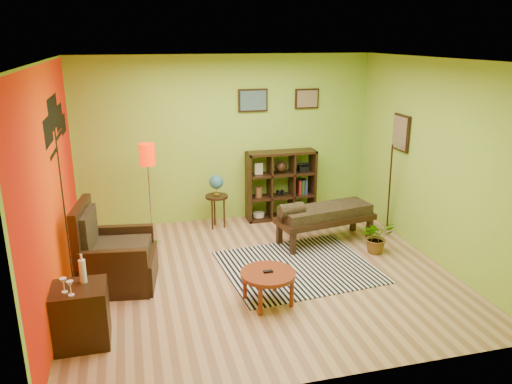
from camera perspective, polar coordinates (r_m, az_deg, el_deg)
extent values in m
plane|color=tan|center=(6.82, 0.56, -9.33)|extent=(5.00, 5.00, 0.00)
cube|color=#92C539|center=(8.46, -3.37, 5.97)|extent=(5.00, 0.04, 2.80)
cube|color=#92C539|center=(4.30, 8.40, -5.61)|extent=(5.00, 0.04, 2.80)
cube|color=#92C539|center=(6.19, -22.38, 0.41)|extent=(0.04, 4.50, 2.80)
cube|color=#92C539|center=(7.35, 19.80, 3.24)|extent=(0.04, 4.50, 2.80)
cube|color=white|center=(6.10, 0.64, 14.87)|extent=(5.00, 4.50, 0.04)
cube|color=#E53603|center=(6.18, -22.19, 0.42)|extent=(0.01, 4.45, 2.75)
cube|color=black|center=(6.80, -21.15, -1.08)|extent=(0.01, 0.14, 2.10)
cube|color=black|center=(6.09, -22.65, 6.43)|extent=(0.01, 0.65, 0.32)
cube|color=black|center=(6.61, -22.17, 8.40)|extent=(0.01, 0.85, 0.40)
cube|color=black|center=(7.12, -21.57, 7.96)|extent=(0.01, 0.70, 0.32)
cube|color=black|center=(7.48, -21.15, 7.24)|extent=(0.01, 0.50, 0.26)
cube|color=black|center=(8.42, -0.35, 10.43)|extent=(0.50, 0.03, 0.38)
cube|color=slate|center=(8.40, -0.31, 10.41)|extent=(0.44, 0.01, 0.32)
cube|color=black|center=(8.70, 5.84, 10.57)|extent=(0.42, 0.03, 0.34)
cube|color=#947A5A|center=(8.67, 5.89, 10.55)|extent=(0.36, 0.01, 0.28)
cube|color=black|center=(8.03, 16.26, 6.52)|extent=(0.03, 0.44, 0.56)
cube|color=#947A5A|center=(8.02, 16.11, 6.51)|extent=(0.01, 0.38, 0.50)
cylinder|color=black|center=(8.17, 15.03, 0.51)|extent=(0.23, 0.34, 1.46)
cone|color=silver|center=(7.87, 15.97, 5.36)|extent=(0.08, 0.09, 0.16)
cube|color=silver|center=(7.03, 4.84, -8.50)|extent=(2.17, 1.92, 0.01)
cylinder|color=maroon|center=(5.97, 1.39, -9.35)|extent=(0.66, 0.66, 0.05)
cylinder|color=maroon|center=(6.31, 2.17, -9.85)|extent=(0.05, 0.05, 0.36)
cylinder|color=maroon|center=(6.15, -1.28, -10.65)|extent=(0.05, 0.05, 0.36)
cylinder|color=maroon|center=(6.00, 4.10, -11.45)|extent=(0.05, 0.05, 0.36)
cylinder|color=maroon|center=(5.82, 0.51, -12.36)|extent=(0.05, 0.05, 0.36)
cube|color=black|center=(5.96, 1.39, -9.06)|extent=(0.11, 0.05, 0.02)
cube|color=black|center=(6.72, -15.23, -8.53)|extent=(1.00, 0.98, 0.40)
cube|color=black|center=(6.66, -19.08, -5.81)|extent=(0.22, 0.87, 1.11)
cube|color=black|center=(6.30, -15.85, -9.16)|extent=(0.81, 0.21, 0.64)
cube|color=black|center=(7.04, -14.83, -6.19)|extent=(0.81, 0.21, 0.64)
cube|color=#EFC875|center=(6.60, -15.15, -6.40)|extent=(0.79, 0.77, 0.14)
cube|color=#EFC875|center=(6.57, -18.56, -4.19)|extent=(0.18, 0.65, 0.50)
cube|color=black|center=(5.59, -19.33, -13.13)|extent=(0.54, 0.49, 0.64)
cylinder|color=white|center=(5.47, -19.19, -8.54)|extent=(0.07, 0.07, 0.25)
cylinder|color=white|center=(5.41, -19.36, -7.06)|extent=(0.02, 0.02, 0.07)
cylinder|color=white|center=(5.38, -21.03, -10.62)|extent=(0.06, 0.06, 0.01)
cylinder|color=white|center=(5.36, -21.09, -10.14)|extent=(0.01, 0.01, 0.09)
cone|color=white|center=(5.33, -21.17, -9.47)|extent=(0.07, 0.07, 0.06)
cylinder|color=white|center=(5.30, -20.35, -10.98)|extent=(0.06, 0.06, 0.01)
cylinder|color=white|center=(5.28, -20.41, -10.50)|extent=(0.01, 0.01, 0.09)
cone|color=white|center=(5.25, -20.49, -9.82)|extent=(0.07, 0.07, 0.06)
cylinder|color=silver|center=(7.90, -11.69, -5.74)|extent=(0.24, 0.24, 0.03)
cylinder|color=silver|center=(7.65, -12.01, -0.79)|extent=(0.02, 0.02, 1.46)
cylinder|color=#EE2200|center=(7.47, -12.34, 4.22)|extent=(0.23, 0.23, 0.32)
cylinder|color=black|center=(8.24, -4.52, -0.52)|extent=(0.37, 0.37, 0.04)
cylinder|color=black|center=(8.31, -3.65, -2.39)|extent=(0.03, 0.03, 0.52)
cylinder|color=black|center=(8.44, -4.76, -2.11)|extent=(0.03, 0.03, 0.52)
cylinder|color=black|center=(8.24, -5.03, -2.59)|extent=(0.03, 0.03, 0.52)
cylinder|color=gold|center=(8.23, -4.53, -0.28)|extent=(0.09, 0.09, 0.02)
cylinder|color=gold|center=(8.21, -4.54, 0.10)|extent=(0.01, 0.01, 0.09)
sphere|color=#1C50A5|center=(8.17, -4.57, 1.16)|extent=(0.23, 0.23, 0.23)
cube|color=black|center=(8.51, -0.87, 0.51)|extent=(0.04, 0.35, 1.20)
cube|color=black|center=(8.84, 6.46, 1.05)|extent=(0.04, 0.35, 1.20)
cube|color=black|center=(8.84, 2.81, -2.82)|extent=(1.20, 0.35, 0.04)
cube|color=black|center=(8.51, 2.92, 4.53)|extent=(1.20, 0.35, 0.04)
cube|color=black|center=(8.60, 1.59, 0.69)|extent=(0.03, 0.33, 1.12)
cube|color=black|center=(8.72, 4.12, 0.88)|extent=(0.03, 0.33, 1.12)
cube|color=black|center=(8.71, 2.84, -0.47)|extent=(1.12, 0.33, 0.03)
cube|color=black|center=(8.60, 2.88, 2.07)|extent=(1.12, 0.33, 0.03)
cylinder|color=beige|center=(8.71, 0.30, -2.61)|extent=(0.20, 0.20, 0.07)
sphere|color=black|center=(8.57, 2.90, 2.90)|extent=(0.20, 0.20, 0.20)
cube|color=black|center=(8.71, 5.41, 2.68)|extent=(0.18, 0.15, 0.10)
cylinder|color=black|center=(8.68, 2.60, -0.05)|extent=(0.06, 0.12, 0.06)
cylinder|color=black|center=(8.71, 3.10, -0.01)|extent=(0.06, 0.12, 0.06)
ellipsoid|color=#384C26|center=(8.93, 5.27, -2.11)|extent=(0.18, 0.18, 0.09)
cylinder|color=brown|center=(8.58, 0.30, -0.04)|extent=(0.12, 0.12, 0.18)
cube|color=beige|center=(8.46, 0.30, 2.67)|extent=(0.14, 0.03, 0.20)
cube|color=maroon|center=(8.77, 4.92, 0.56)|extent=(0.04, 0.18, 0.26)
cube|color=#1E4C1E|center=(8.79, 5.26, 0.59)|extent=(0.04, 0.18, 0.26)
cube|color=navy|center=(8.81, 5.59, 0.61)|extent=(0.04, 0.18, 0.26)
cube|color=black|center=(7.76, 7.94, -3.03)|extent=(1.61, 0.81, 0.09)
cube|color=#EFC875|center=(7.72, 7.98, -2.19)|extent=(1.49, 0.72, 0.15)
cylinder|color=#EFC875|center=(7.39, 4.04, -2.05)|extent=(0.41, 0.26, 0.20)
cube|color=black|center=(8.37, 11.04, -3.23)|extent=(0.09, 0.09, 0.34)
cube|color=black|center=(7.70, 2.69, -4.76)|extent=(0.09, 0.09, 0.34)
cube|color=black|center=(8.04, 12.84, -4.21)|extent=(0.09, 0.09, 0.34)
cube|color=black|center=(7.34, 4.25, -5.92)|extent=(0.09, 0.09, 0.34)
imported|color=#26661E|center=(7.60, 13.63, -5.35)|extent=(0.46, 0.51, 0.39)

